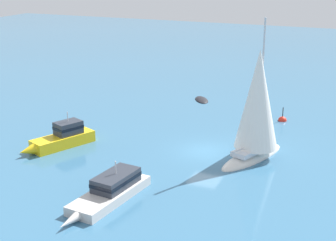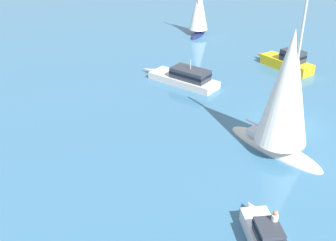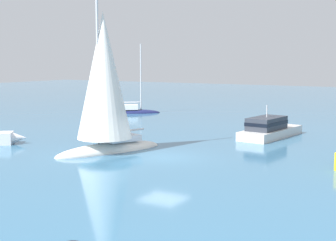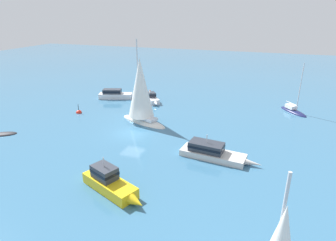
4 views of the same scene
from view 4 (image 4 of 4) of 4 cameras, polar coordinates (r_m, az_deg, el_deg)
ground_plane at (r=34.44m, az=-7.27°, el=-2.53°), size 160.00×160.00×0.00m
yacht at (r=36.59m, az=-5.45°, el=5.44°), size 7.56×4.41×11.21m
powerboat at (r=23.94m, az=-11.53°, el=-12.16°), size 6.51×3.77×2.82m
powerboat_1 at (r=45.76m, az=-3.17°, el=4.43°), size 3.78×4.46×2.05m
motor_cruiser at (r=28.76m, az=8.76°, el=-6.20°), size 8.09×2.87×2.38m
skiff at (r=39.07m, az=-30.14°, el=-2.44°), size 3.21×2.65×0.47m
sloop at (r=45.19m, az=23.86°, el=1.79°), size 4.19×4.82×7.57m
launch at (r=48.65m, az=-10.40°, el=5.20°), size 6.87×3.35×1.55m
channel_buoy at (r=42.92m, az=-17.47°, el=1.49°), size 0.82×0.82×1.72m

